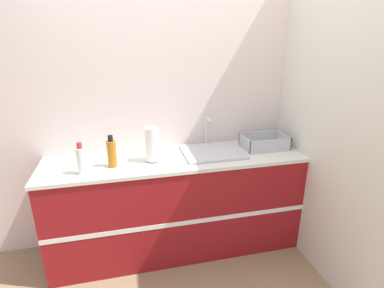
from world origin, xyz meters
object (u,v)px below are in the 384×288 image
dish_rack (264,144)px  bottle_amber (112,153)px  paper_towel_roll (152,144)px  bottle_white_spray (81,160)px  sink (212,151)px

dish_rack → bottle_amber: bottle_amber is taller
paper_towel_roll → bottle_white_spray: (-0.54, -0.12, -0.04)m
paper_towel_roll → dish_rack: size_ratio=0.73×
paper_towel_roll → bottle_white_spray: bearing=-167.5°
paper_towel_roll → dish_rack: 1.05m
sink → dish_rack: sink is taller
sink → bottle_white_spray: (-1.07, -0.19, 0.09)m
sink → bottle_amber: size_ratio=2.01×
bottle_white_spray → bottle_amber: 0.23m
bottle_amber → bottle_white_spray: bearing=-158.3°
sink → paper_towel_roll: size_ratio=1.81×
dish_rack → paper_towel_roll: bearing=-175.5°
paper_towel_roll → sink: bearing=7.5°
dish_rack → bottle_amber: 1.37m
dish_rack → bottle_white_spray: (-1.58, -0.20, 0.07)m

